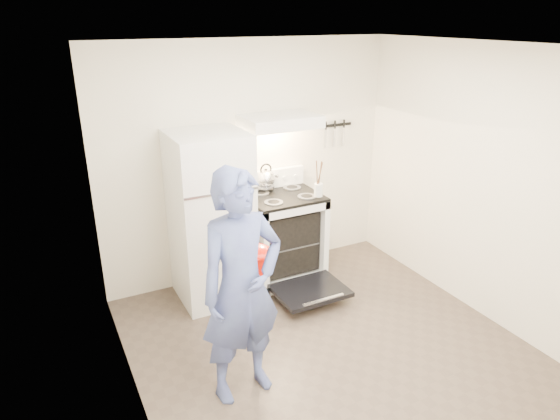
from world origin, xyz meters
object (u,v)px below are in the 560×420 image
(tea_kettle, at_px, (266,177))
(dutch_oven, at_px, (253,261))
(stove_body, at_px, (283,238))
(refrigerator, at_px, (211,218))
(person, at_px, (242,288))

(tea_kettle, xyz_separation_m, dutch_oven, (-0.79, -1.42, -0.15))
(stove_body, xyz_separation_m, dutch_oven, (-0.89, -1.21, 0.49))
(refrigerator, xyz_separation_m, person, (-0.27, -1.42, 0.04))
(refrigerator, relative_size, dutch_oven, 4.53)
(refrigerator, xyz_separation_m, stove_body, (0.81, 0.02, -0.39))
(stove_body, xyz_separation_m, tea_kettle, (-0.10, 0.21, 0.64))
(stove_body, height_order, dutch_oven, dutch_oven)
(refrigerator, bearing_deg, dutch_oven, -93.72)
(person, bearing_deg, tea_kettle, 52.46)
(refrigerator, relative_size, tea_kettle, 5.75)
(refrigerator, distance_m, stove_body, 0.90)
(tea_kettle, distance_m, person, 1.94)
(stove_body, bearing_deg, dutch_oven, -126.31)
(dutch_oven, bearing_deg, stove_body, 53.69)
(stove_body, distance_m, dutch_oven, 1.57)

